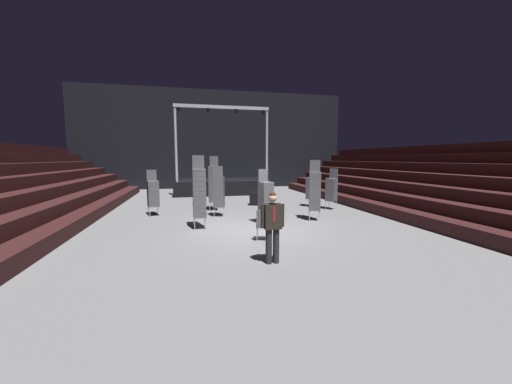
{
  "coord_description": "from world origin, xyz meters",
  "views": [
    {
      "loc": [
        -2.14,
        -9.61,
        2.45
      ],
      "look_at": [
        -0.12,
        -0.74,
        1.4
      ],
      "focal_mm": 20.44,
      "sensor_mm": 36.0,
      "label": 1
    }
  ],
  "objects_px": {
    "chair_stack_mid_left": "(199,192)",
    "chair_stack_rear_left": "(312,187)",
    "equipment_road_case": "(259,199)",
    "chair_stack_rear_centre": "(315,190)",
    "chair_stack_mid_centre": "(266,197)",
    "loose_chair_near_man": "(263,223)",
    "stage_riser": "(221,185)",
    "chair_stack_front_left": "(214,183)",
    "chair_stack_rear_right": "(153,193)",
    "man_with_tie": "(273,224)",
    "chair_stack_front_right": "(219,191)",
    "chair_stack_mid_right": "(332,189)"
  },
  "relations": [
    {
      "from": "chair_stack_mid_left",
      "to": "chair_stack_rear_left",
      "type": "relative_size",
      "value": 1.3
    },
    {
      "from": "chair_stack_rear_left",
      "to": "equipment_road_case",
      "type": "relative_size",
      "value": 2.18
    },
    {
      "from": "chair_stack_rear_centre",
      "to": "equipment_road_case",
      "type": "bearing_deg",
      "value": -52.29
    },
    {
      "from": "chair_stack_mid_centre",
      "to": "chair_stack_rear_centre",
      "type": "bearing_deg",
      "value": 169.17
    },
    {
      "from": "chair_stack_rear_left",
      "to": "chair_stack_rear_centre",
      "type": "bearing_deg",
      "value": 117.15
    },
    {
      "from": "loose_chair_near_man",
      "to": "chair_stack_mid_left",
      "type": "bearing_deg",
      "value": 148.05
    },
    {
      "from": "stage_riser",
      "to": "loose_chair_near_man",
      "type": "bearing_deg",
      "value": -90.12
    },
    {
      "from": "chair_stack_rear_centre",
      "to": "chair_stack_mid_left",
      "type": "bearing_deg",
      "value": 26.18
    },
    {
      "from": "chair_stack_front_left",
      "to": "chair_stack_mid_left",
      "type": "bearing_deg",
      "value": 90.08
    },
    {
      "from": "chair_stack_rear_left",
      "to": "chair_stack_rear_centre",
      "type": "xyz_separation_m",
      "value": [
        -1.22,
        -3.08,
        0.21
      ]
    },
    {
      "from": "chair_stack_rear_right",
      "to": "man_with_tie",
      "type": "bearing_deg",
      "value": 100.39
    },
    {
      "from": "stage_riser",
      "to": "chair_stack_rear_centre",
      "type": "xyz_separation_m",
      "value": [
        2.67,
        -9.84,
        0.62
      ]
    },
    {
      "from": "chair_stack_front_right",
      "to": "chair_stack_rear_centre",
      "type": "bearing_deg",
      "value": -10.38
    },
    {
      "from": "man_with_tie",
      "to": "equipment_road_case",
      "type": "xyz_separation_m",
      "value": [
        1.69,
        8.49,
        -0.62
      ]
    },
    {
      "from": "chair_stack_front_right",
      "to": "chair_stack_rear_right",
      "type": "bearing_deg",
      "value": 178.36
    },
    {
      "from": "equipment_road_case",
      "to": "stage_riser",
      "type": "bearing_deg",
      "value": 103.9
    },
    {
      "from": "chair_stack_rear_right",
      "to": "loose_chair_near_man",
      "type": "xyz_separation_m",
      "value": [
        3.66,
        -4.75,
        -0.45
      ]
    },
    {
      "from": "chair_stack_rear_centre",
      "to": "chair_stack_mid_centre",
      "type": "bearing_deg",
      "value": 27.83
    },
    {
      "from": "man_with_tie",
      "to": "chair_stack_mid_left",
      "type": "height_order",
      "value": "chair_stack_mid_left"
    },
    {
      "from": "man_with_tie",
      "to": "chair_stack_rear_centre",
      "type": "bearing_deg",
      "value": -126.28
    },
    {
      "from": "chair_stack_mid_centre",
      "to": "equipment_road_case",
      "type": "relative_size",
      "value": 2.28
    },
    {
      "from": "loose_chair_near_man",
      "to": "chair_stack_rear_right",
      "type": "bearing_deg",
      "value": 142.76
    },
    {
      "from": "chair_stack_front_right",
      "to": "chair_stack_mid_left",
      "type": "relative_size",
      "value": 0.83
    },
    {
      "from": "man_with_tie",
      "to": "chair_stack_mid_right",
      "type": "distance_m",
      "value": 8.04
    },
    {
      "from": "stage_riser",
      "to": "chair_stack_mid_centre",
      "type": "relative_size",
      "value": 3.11
    },
    {
      "from": "chair_stack_front_right",
      "to": "chair_stack_rear_centre",
      "type": "height_order",
      "value": "chair_stack_rear_centre"
    },
    {
      "from": "chair_stack_front_right",
      "to": "chair_stack_mid_left",
      "type": "distance_m",
      "value": 2.24
    },
    {
      "from": "chair_stack_rear_left",
      "to": "stage_riser",
      "type": "bearing_deg",
      "value": -11.42
    },
    {
      "from": "chair_stack_mid_left",
      "to": "loose_chair_near_man",
      "type": "relative_size",
      "value": 2.71
    },
    {
      "from": "man_with_tie",
      "to": "equipment_road_case",
      "type": "relative_size",
      "value": 1.87
    },
    {
      "from": "chair_stack_mid_left",
      "to": "chair_stack_mid_centre",
      "type": "height_order",
      "value": "chair_stack_mid_left"
    },
    {
      "from": "chair_stack_rear_right",
      "to": "chair_stack_rear_centre",
      "type": "distance_m",
      "value": 6.8
    },
    {
      "from": "chair_stack_front_left",
      "to": "loose_chair_near_man",
      "type": "height_order",
      "value": "chair_stack_front_left"
    },
    {
      "from": "chair_stack_front_right",
      "to": "chair_stack_mid_right",
      "type": "bearing_deg",
      "value": 19.4
    },
    {
      "from": "chair_stack_mid_centre",
      "to": "chair_stack_front_left",
      "type": "bearing_deg",
      "value": -82.29
    },
    {
      "from": "chair_stack_mid_centre",
      "to": "chair_stack_rear_left",
      "type": "xyz_separation_m",
      "value": [
        3.29,
        3.34,
        -0.04
      ]
    },
    {
      "from": "chair_stack_mid_right",
      "to": "chair_stack_rear_left",
      "type": "relative_size",
      "value": 1.0
    },
    {
      "from": "chair_stack_rear_left",
      "to": "chair_stack_rear_right",
      "type": "relative_size",
      "value": 1.0
    },
    {
      "from": "chair_stack_mid_right",
      "to": "equipment_road_case",
      "type": "xyz_separation_m",
      "value": [
        -3.13,
        2.05,
        -0.65
      ]
    },
    {
      "from": "man_with_tie",
      "to": "chair_stack_rear_right",
      "type": "bearing_deg",
      "value": -64.52
    },
    {
      "from": "equipment_road_case",
      "to": "chair_stack_rear_right",
      "type": "bearing_deg",
      "value": -160.26
    },
    {
      "from": "chair_stack_mid_centre",
      "to": "loose_chair_near_man",
      "type": "relative_size",
      "value": 2.17
    },
    {
      "from": "chair_stack_front_right",
      "to": "chair_stack_front_left",
      "type": "bearing_deg",
      "value": 106.91
    },
    {
      "from": "chair_stack_rear_right",
      "to": "chair_stack_front_left",
      "type": "bearing_deg",
      "value": 179.87
    },
    {
      "from": "stage_riser",
      "to": "chair_stack_front_left",
      "type": "distance_m",
      "value": 6.79
    },
    {
      "from": "equipment_road_case",
      "to": "loose_chair_near_man",
      "type": "distance_m",
      "value": 6.73
    },
    {
      "from": "stage_riser",
      "to": "chair_stack_mid_centre",
      "type": "bearing_deg",
      "value": -86.61
    },
    {
      "from": "chair_stack_mid_left",
      "to": "equipment_road_case",
      "type": "bearing_deg",
      "value": -126.48
    },
    {
      "from": "chair_stack_mid_left",
      "to": "equipment_road_case",
      "type": "distance_m",
      "value": 5.73
    },
    {
      "from": "stage_riser",
      "to": "chair_stack_rear_centre",
      "type": "distance_m",
      "value": 10.22
    }
  ]
}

